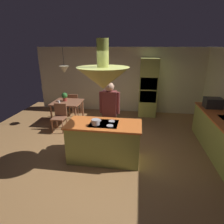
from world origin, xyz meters
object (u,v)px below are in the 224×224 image
Objects in this scene: dining_table at (67,105)px; kitchen_island at (104,142)px; chair_facing_island at (60,115)px; cup_on_table at (59,102)px; cooking_pot_on_cooktop at (96,122)px; person_at_island at (110,111)px; oven_tower at (148,88)px; potted_plant_on_table at (65,96)px; chair_by_back_wall at (74,103)px; microwave_on_counter at (213,103)px.

kitchen_island is at bearing -51.01° from dining_table.
dining_table is at bearing 128.99° from kitchen_island.
cup_on_table is at bearing 112.95° from chair_facing_island.
chair_facing_island reaches higher than cup_on_table.
cooking_pot_on_cooktop is (1.54, -1.55, 0.51)m from chair_facing_island.
oven_tower is at bearing 67.38° from person_at_island.
chair_facing_island is 9.67× the size of cup_on_table.
potted_plant_on_table is (-0.10, 0.07, 0.27)m from dining_table.
chair_by_back_wall is at bearing 78.15° from cup_on_table.
kitchen_island reaches higher than cup_on_table.
dining_table is at bearing -33.74° from potted_plant_on_table.
person_at_island is at bearing -23.59° from chair_facing_island.
oven_tower is at bearing 33.07° from chair_facing_island.
kitchen_island is 1.96× the size of chair_by_back_wall.
chair_facing_island is at bearing -90.00° from dining_table.
microwave_on_counter is at bearing 1.86° from chair_facing_island.
person_at_island is at bearing 87.76° from kitchen_island.
person_at_island is at bearing -39.72° from dining_table.
person_at_island is (0.03, 0.67, 0.54)m from kitchen_island.
chair_facing_island and chair_by_back_wall have the same top height.
microwave_on_counter is at bearing 165.04° from chair_by_back_wall.
oven_tower is at bearing 71.26° from kitchen_island.
oven_tower is 2.79m from person_at_island.
dining_table is 0.70m from chair_facing_island.
cooking_pot_on_cooktop is (-1.26, -3.37, -0.07)m from oven_tower.
kitchen_island is at bearing -44.69° from cup_on_table.
chair_by_back_wall is (0.00, 0.68, -0.15)m from dining_table.
microwave_on_counter reaches higher than dining_table.
potted_plant_on_table reaches higher than dining_table.
oven_tower is 3.39m from chair_facing_island.
cup_on_table is (-0.19, -0.91, 0.30)m from chair_by_back_wall.
kitchen_island is 2.85m from potted_plant_on_table.
cooking_pot_on_cooktop is (-3.00, -1.70, -0.06)m from microwave_on_counter.
cooking_pot_on_cooktop is at bearing -140.91° from kitchen_island.
kitchen_island is at bearing -108.74° from oven_tower.
potted_plant_on_table is 1.67× the size of cooking_pot_on_cooktop.
chair_facing_island is 4.83× the size of cooking_pot_on_cooktop.
cup_on_table is at bearing -155.35° from oven_tower.
dining_table is at bearing 173.31° from microwave_on_counter.
oven_tower is at bearing 22.21° from dining_table.
cup_on_table is (-0.19, -0.23, 0.15)m from dining_table.
chair_facing_island is 2.24m from cooking_pot_on_cooktop.
oven_tower is at bearing 24.65° from cup_on_table.
chair_facing_island is 1.89× the size of microwave_on_counter.
kitchen_island is 0.58m from cooking_pot_on_cooktop.
chair_facing_island is at bearing 90.00° from chair_by_back_wall.
cooking_pot_on_cooktop is (1.73, -2.00, 0.21)m from cup_on_table.
chair_facing_island is 1.00× the size of chair_by_back_wall.
potted_plant_on_table is 4.68m from microwave_on_counter.
person_at_island is (1.73, -1.43, 0.35)m from dining_table.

